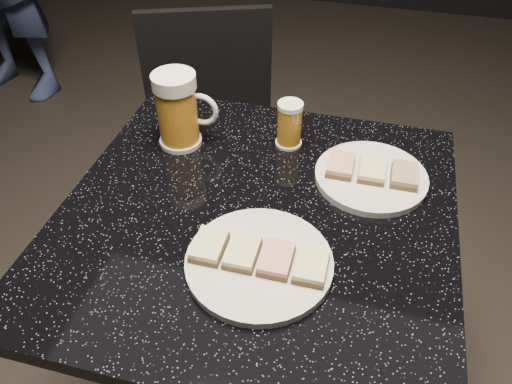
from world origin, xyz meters
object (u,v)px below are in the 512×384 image
plate_small (371,177)px  beer_mug (178,110)px  table (256,295)px  chair (212,143)px  beer_tumbler (289,124)px  plate_large (259,263)px

plate_small → beer_mug: beer_mug is taller
plate_small → table: plate_small is taller
chair → plate_small: bearing=-38.5°
table → beer_tumbler: size_ratio=7.65×
plate_large → beer_mug: bearing=130.2°
plate_large → beer_mug: (-0.24, 0.28, 0.07)m
beer_mug → chair: 0.48m
table → beer_mug: size_ratio=4.75×
table → chair: (-0.27, 0.51, -0.01)m
table → beer_tumbler: (0.01, 0.22, 0.29)m
plate_small → chair: bearing=141.5°
table → chair: 0.57m
plate_large → chair: size_ratio=0.28×
plate_large → beer_mug: size_ratio=1.50×
plate_small → beer_mug: (-0.39, 0.02, 0.07)m
chair → beer_mug: bearing=-79.7°
plate_large → beer_mug: beer_mug is taller
beer_mug → chair: bearing=100.3°
beer_mug → beer_tumbler: (0.22, 0.05, -0.03)m
beer_mug → beer_tumbler: size_ratio=1.61×
beer_mug → chair: beer_mug is taller
beer_tumbler → chair: (-0.28, 0.29, -0.30)m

